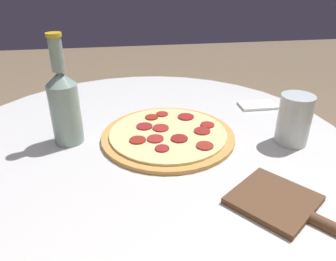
{
  "coord_description": "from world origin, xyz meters",
  "views": [
    {
      "loc": [
        0.05,
        0.7,
        1.08
      ],
      "look_at": [
        -0.06,
        -0.01,
        0.7
      ],
      "focal_mm": 35.0,
      "sensor_mm": 36.0,
      "label": 1
    }
  ],
  "objects": [
    {
      "name": "napkin",
      "position": [
        -0.35,
        -0.16,
        0.69
      ],
      "size": [
        0.11,
        0.06,
        0.01
      ],
      "color": "white",
      "rests_on": "table"
    },
    {
      "name": "drinking_glass",
      "position": [
        -0.35,
        0.06,
        0.74
      ],
      "size": [
        0.08,
        0.08,
        0.12
      ],
      "color": "silver",
      "rests_on": "table"
    },
    {
      "name": "beer_bottle",
      "position": [
        0.18,
        -0.02,
        0.78
      ],
      "size": [
        0.07,
        0.07,
        0.26
      ],
      "color": "gray",
      "rests_on": "table"
    },
    {
      "name": "pizza_paddle",
      "position": [
        -0.22,
        0.29,
        0.69
      ],
      "size": [
        0.22,
        0.25,
        0.02
      ],
      "rotation": [
        0.0,
        0.0,
        2.23
      ],
      "color": "brown",
      "rests_on": "table"
    },
    {
      "name": "table",
      "position": [
        0.0,
        0.0,
        0.51
      ],
      "size": [
        1.01,
        1.01,
        0.68
      ],
      "color": "silver",
      "rests_on": "ground_plane"
    },
    {
      "name": "pizza",
      "position": [
        -0.06,
        -0.01,
        0.69
      ],
      "size": [
        0.33,
        0.33,
        0.02
      ],
      "color": "#C68E47",
      "rests_on": "table"
    }
  ]
}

